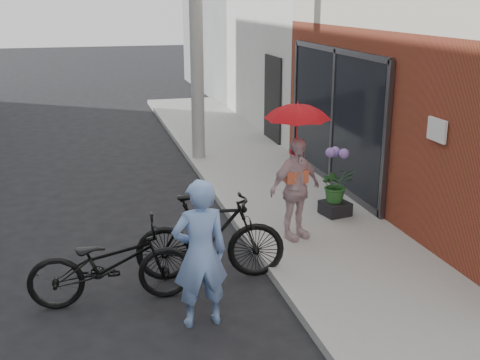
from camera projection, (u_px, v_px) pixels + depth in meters
name	position (u px, v px, depth m)	size (l,w,h in m)	color
ground	(205.00, 292.00, 7.41)	(80.00, 80.00, 0.00)	black
sidewalk	(307.00, 217.00, 9.76)	(2.20, 24.00, 0.12)	gray
curb	(238.00, 224.00, 9.47)	(0.12, 24.00, 0.12)	#9E9E99
officer	(200.00, 254.00, 6.46)	(0.61, 0.40, 1.68)	#7A9CD9
bike_left	(111.00, 263.00, 7.02)	(0.67, 1.91, 1.00)	black
bike_right	(210.00, 237.00, 7.61)	(0.54, 1.90, 1.14)	black
kimono_woman	(295.00, 189.00, 8.56)	(0.87, 0.36, 1.49)	beige
parasol	(297.00, 111.00, 8.23)	(0.87, 0.87, 0.77)	red
planter	(335.00, 208.00, 9.67)	(0.41, 0.41, 0.21)	black
potted_plant	(336.00, 185.00, 9.56)	(0.52, 0.45, 0.58)	#285F26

